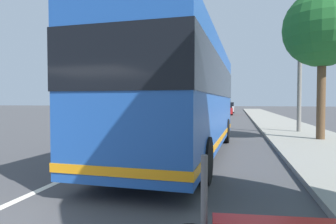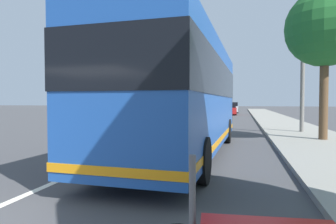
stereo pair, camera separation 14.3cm
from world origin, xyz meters
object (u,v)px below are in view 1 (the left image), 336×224
at_px(roadside_tree_mid_block, 322,29).
at_px(utility_pole, 300,71).
at_px(car_oncoming, 225,109).
at_px(car_ahead_same_lane, 229,108).
at_px(coach_bus, 183,93).
at_px(car_behind_bus, 180,110).

distance_m(roadside_tree_mid_block, utility_pole, 3.55).
relative_size(car_oncoming, car_ahead_same_lane, 1.01).
height_order(car_ahead_same_lane, utility_pole, utility_pole).
bearing_deg(coach_bus, car_oncoming, 1.42).
xyz_separation_m(car_ahead_same_lane, car_behind_bus, (-12.05, 5.27, -0.08)).
bearing_deg(car_behind_bus, car_ahead_same_lane, 154.10).
xyz_separation_m(car_oncoming, roadside_tree_mid_block, (-25.56, -4.93, 4.07)).
xyz_separation_m(car_behind_bus, roadside_tree_mid_block, (-20.70, -10.00, 4.09)).
height_order(car_oncoming, car_ahead_same_lane, car_ahead_same_lane).
bearing_deg(car_ahead_same_lane, coach_bus, 178.64).
bearing_deg(car_ahead_same_lane, car_oncoming, 177.76).
bearing_deg(car_behind_bus, car_oncoming, 131.52).
bearing_deg(roadside_tree_mid_block, car_ahead_same_lane, 8.22).
height_order(car_behind_bus, utility_pole, utility_pole).
distance_m(coach_bus, car_ahead_same_lane, 36.99).
relative_size(car_behind_bus, utility_pole, 0.67).
bearing_deg(coach_bus, utility_pole, -31.60).
relative_size(coach_bus, utility_pole, 1.51).
relative_size(car_oncoming, roadside_tree_mid_block, 0.69).
bearing_deg(car_behind_bus, utility_pole, 26.97).
relative_size(roadside_tree_mid_block, utility_pole, 0.96).
xyz_separation_m(coach_bus, roadside_tree_mid_block, (4.22, -5.19, 2.78)).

